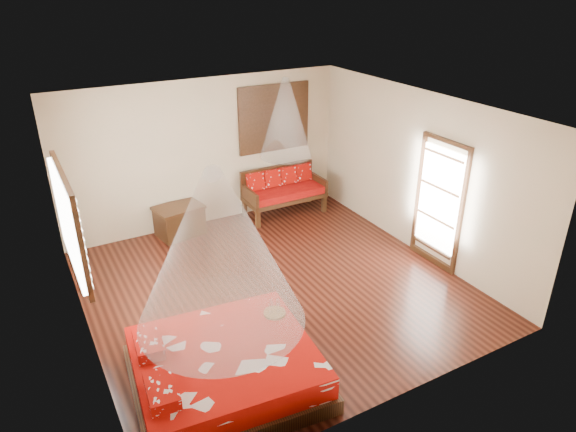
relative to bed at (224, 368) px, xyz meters
name	(u,v)px	position (x,y,z in m)	size (l,w,h in m)	color
room	(274,206)	(1.52, 1.60, 1.15)	(5.54, 5.54, 2.84)	black
bed	(224,368)	(0.00, 0.00, 0.00)	(2.32, 2.13, 0.64)	black
daybed	(283,189)	(2.96, 3.97, 0.27)	(1.64, 0.73, 0.94)	black
storage_chest	(180,220)	(0.80, 4.05, 0.04)	(0.93, 0.75, 0.58)	black
shutter_panel	(274,118)	(2.96, 4.31, 1.65)	(1.52, 0.06, 1.32)	black
window_left	(72,221)	(-1.19, 1.80, 1.45)	(0.10, 1.74, 1.34)	black
glazed_door	(439,204)	(4.24, 1.00, 0.82)	(0.08, 1.02, 2.16)	black
wine_tray	(275,310)	(0.87, 0.35, 0.31)	(0.29, 0.29, 0.23)	brown
mosquito_net_main	(218,250)	(0.02, 0.00, 1.60)	(1.87, 1.87, 1.80)	white
mosquito_net_daybed	(286,118)	(2.96, 3.85, 1.75)	(1.01, 1.01, 1.50)	white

